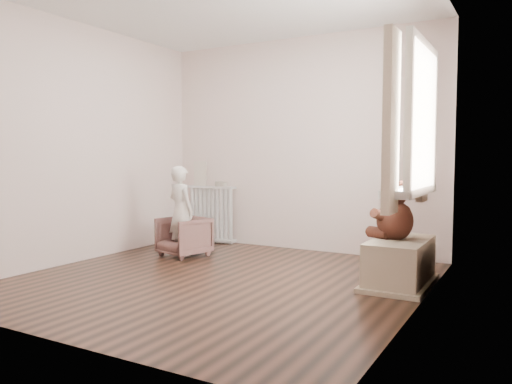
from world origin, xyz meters
The scene contains 19 objects.
floor centered at (0.00, 0.00, 0.00)m, with size 3.60×3.60×0.01m, color black.
back_wall centered at (0.00, 1.80, 1.30)m, with size 3.60×0.02×2.60m, color white.
front_wall centered at (0.00, -1.80, 1.30)m, with size 3.60×0.02×2.60m, color white.
left_wall centered at (-1.80, 0.00, 1.30)m, with size 0.02×3.60×2.60m, color white.
right_wall centered at (1.80, 0.00, 1.30)m, with size 0.02×3.60×2.60m, color white.
window centered at (1.76, 0.30, 1.45)m, with size 0.03×0.90×1.10m, color white.
window_sill centered at (1.67, 0.30, 0.87)m, with size 0.22×1.10×0.06m, color silver.
curtain_left centered at (1.65, -0.27, 1.39)m, with size 0.06×0.26×1.30m, color beige.
curtain_right centered at (1.65, 0.87, 1.39)m, with size 0.06×0.26×1.30m, color beige.
radiator centered at (-1.23, 1.68, 0.39)m, with size 0.72×0.14×0.76m, color silver.
paper_doll centered at (-1.41, 1.68, 0.92)m, with size 0.20×0.02×0.33m, color beige.
tin_a centered at (-1.10, 1.68, 0.79)m, with size 0.11×0.11×0.07m, color #A59E8C.
tin_b centered at (-1.04, 1.68, 0.79)m, with size 0.10×0.10×0.06m, color #A59E8C.
toy_vanity centered at (-1.55, 1.65, 0.28)m, with size 0.31×0.22×0.49m, color silver.
armchair centered at (-0.96, 0.73, 0.23)m, with size 0.49×0.50×0.46m, color brown.
child centered at (-0.96, 0.68, 0.53)m, with size 0.37×0.25×1.02m, color white.
toy_bench centered at (1.52, 0.64, 0.20)m, with size 0.46×0.87×0.41m, color #C5B697.
teddy_bear centered at (1.47, 0.65, 0.67)m, with size 0.42×0.33×0.52m, color black, non-canonical shape.
plush_cat centered at (1.66, 0.48, 1.00)m, with size 0.14×0.22×0.19m, color #676057, non-canonical shape.
Camera 1 is at (2.55, -3.83, 1.14)m, focal length 35.00 mm.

